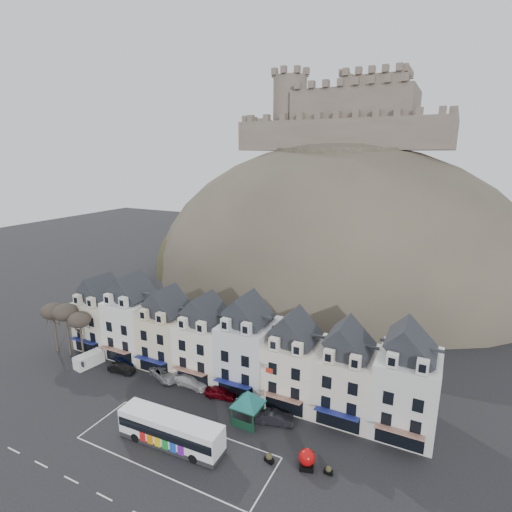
{
  "coord_description": "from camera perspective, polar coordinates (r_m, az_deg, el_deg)",
  "views": [
    {
      "loc": [
        26.43,
        -28.0,
        31.22
      ],
      "look_at": [
        0.42,
        24.0,
        16.28
      ],
      "focal_mm": 28.0,
      "sensor_mm": 36.0,
      "label": 1
    }
  ],
  "objects": [
    {
      "name": "ground",
      "position": [
        49.57,
        -14.34,
        -25.15
      ],
      "size": [
        300.0,
        300.0,
        0.0
      ],
      "primitive_type": "plane",
      "color": "black",
      "rests_on": "ground"
    },
    {
      "name": "coach_bay_markings",
      "position": [
        49.27,
        -11.34,
        -25.24
      ],
      "size": [
        22.0,
        7.5,
        0.01
      ],
      "primitive_type": "cube",
      "color": "silver",
      "rests_on": "ground"
    },
    {
      "name": "townhouse_terrace",
      "position": [
        57.41,
        -3.93,
        -12.47
      ],
      "size": [
        54.4,
        9.35,
        11.8
      ],
      "color": "beige",
      "rests_on": "ground"
    },
    {
      "name": "castle_hill",
      "position": [
        104.89,
        11.48,
        -3.14
      ],
      "size": [
        100.0,
        76.0,
        68.0
      ],
      "color": "#3E3A30",
      "rests_on": "ground"
    },
    {
      "name": "castle",
      "position": [
        107.5,
        13.24,
        18.84
      ],
      "size": [
        50.2,
        22.2,
        22.0
      ],
      "color": "#64574C",
      "rests_on": "ground"
    },
    {
      "name": "tree_left_far",
      "position": [
        71.74,
        -27.03,
        -7.06
      ],
      "size": [
        3.61,
        3.61,
        8.24
      ],
      "color": "#382E24",
      "rests_on": "ground"
    },
    {
      "name": "tree_left_mid",
      "position": [
        69.33,
        -25.56,
        -7.31
      ],
      "size": [
        3.78,
        3.78,
        8.64
      ],
      "color": "#382E24",
      "rests_on": "ground"
    },
    {
      "name": "tree_left_near",
      "position": [
        67.34,
        -23.9,
        -8.38
      ],
      "size": [
        3.43,
        3.43,
        7.84
      ],
      "color": "#382E24",
      "rests_on": "ground"
    },
    {
      "name": "bus",
      "position": [
        48.56,
        -12.07,
        -23.07
      ],
      "size": [
        12.38,
        3.3,
        3.47
      ],
      "rotation": [
        0.0,
        0.0,
        0.04
      ],
      "color": "#262628",
      "rests_on": "ground"
    },
    {
      "name": "bus_shelter",
      "position": [
        49.83,
        -1.14,
        -19.62
      ],
      "size": [
        6.77,
        6.77,
        4.3
      ],
      "rotation": [
        0.0,
        0.0,
        -0.02
      ],
      "color": "#103020",
      "rests_on": "ground"
    },
    {
      "name": "red_buoy",
      "position": [
        45.88,
        7.28,
        -26.79
      ],
      "size": [
        1.77,
        1.77,
        2.12
      ],
      "rotation": [
        0.0,
        0.0,
        0.29
      ],
      "color": "black",
      "rests_on": "ground"
    },
    {
      "name": "flagpole",
      "position": [
        49.91,
        1.4,
        -18.46
      ],
      "size": [
        1.05,
        0.13,
        7.25
      ],
      "rotation": [
        0.0,
        0.0,
        -0.06
      ],
      "color": "silver",
      "rests_on": "ground"
    },
    {
      "name": "white_van",
      "position": [
        67.37,
        -22.75,
        -13.49
      ],
      "size": [
        2.49,
        4.45,
        1.92
      ],
      "rotation": [
        0.0,
        0.0,
        -0.16
      ],
      "color": "white",
      "rests_on": "ground"
    },
    {
      "name": "planter_west",
      "position": [
        46.59,
        1.89,
        -26.87
      ],
      "size": [
        1.12,
        0.78,
        1.02
      ],
      "rotation": [
        0.0,
        0.0,
        -0.29
      ],
      "color": "black",
      "rests_on": "ground"
    },
    {
      "name": "planter_east",
      "position": [
        46.0,
        10.31,
        -27.88
      ],
      "size": [
        0.9,
        0.62,
        0.89
      ],
      "rotation": [
        0.0,
        0.0,
        -0.02
      ],
      "color": "black",
      "rests_on": "ground"
    },
    {
      "name": "car_navy",
      "position": [
        65.84,
        -18.3,
        -14.05
      ],
      "size": [
        4.11,
        2.57,
        1.31
      ],
      "primitive_type": "imported",
      "rotation": [
        0.0,
        0.0,
        1.28
      ],
      "color": "#0C1540",
      "rests_on": "ground"
    },
    {
      "name": "car_black",
      "position": [
        63.89,
        -18.66,
        -14.97
      ],
      "size": [
        4.24,
        1.82,
        1.36
      ],
      "primitive_type": "imported",
      "rotation": [
        0.0,
        0.0,
        1.66
      ],
      "color": "black",
      "rests_on": "ground"
    },
    {
      "name": "car_silver",
      "position": [
        60.92,
        -12.97,
        -16.01
      ],
      "size": [
        5.81,
        4.25,
        1.49
      ],
      "primitive_type": "imported",
      "rotation": [
        0.0,
        0.0,
        1.19
      ],
      "color": "#929599",
      "rests_on": "ground"
    },
    {
      "name": "car_white",
      "position": [
        58.46,
        -9.17,
        -17.18
      ],
      "size": [
        5.45,
        2.44,
        1.55
      ],
      "primitive_type": "imported",
      "rotation": [
        0.0,
        0.0,
        1.52
      ],
      "color": "silver",
      "rests_on": "ground"
    },
    {
      "name": "car_maroon",
      "position": [
        55.7,
        -5.04,
        -18.85
      ],
      "size": [
        4.47,
        2.43,
        1.44
      ],
      "primitive_type": "imported",
      "rotation": [
        0.0,
        0.0,
        1.75
      ],
      "color": "#55040D",
      "rests_on": "ground"
    },
    {
      "name": "car_charcoal",
      "position": [
        51.27,
        2.68,
        -22.07
      ],
      "size": [
        4.86,
        2.83,
        1.51
      ],
      "primitive_type": "imported",
      "rotation": [
        0.0,
        0.0,
        1.86
      ],
      "color": "black",
      "rests_on": "ground"
    }
  ]
}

